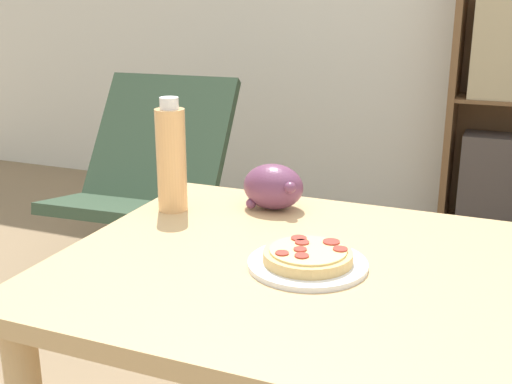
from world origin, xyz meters
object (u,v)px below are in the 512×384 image
(grape_bunch, at_px, (273,187))
(drink_bottle, at_px, (171,158))
(pizza_on_plate, at_px, (308,259))
(lounge_chair_near, at_px, (147,215))

(grape_bunch, distance_m, drink_bottle, 0.24)
(pizza_on_plate, height_order, lounge_chair_near, lounge_chair_near)
(pizza_on_plate, bearing_deg, lounge_chair_near, 131.68)
(pizza_on_plate, bearing_deg, drink_bottle, 153.69)
(grape_bunch, bearing_deg, lounge_chair_near, 133.97)
(grape_bunch, height_order, lounge_chair_near, grape_bunch)
(drink_bottle, xyz_separation_m, lounge_chair_near, (-0.80, 1.14, -0.61))
(pizza_on_plate, bearing_deg, grape_bunch, 121.70)
(drink_bottle, bearing_deg, pizza_on_plate, -26.31)
(grape_bunch, height_order, drink_bottle, drink_bottle)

